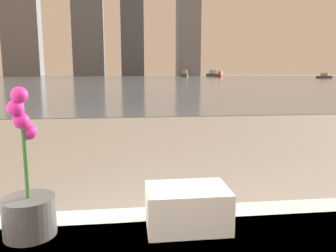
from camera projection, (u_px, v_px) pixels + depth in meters
potted_orchid at (28, 203)px, 0.90m from camera, size 0.14×0.14×0.41m
towel_stack at (187, 207)px, 0.95m from camera, size 0.24×0.16×0.12m
harbor_water at (130, 78)px, 61.00m from camera, size 180.00×110.00×0.01m
harbor_boat_1 at (220, 75)px, 75.97m from camera, size 2.82×3.76×1.35m
harbor_boat_3 at (185, 74)px, 80.64m from camera, size 2.62×4.73×1.68m
harbor_boat_4 at (324, 76)px, 58.32m from camera, size 2.00×2.70×0.97m
harbor_boat_5 at (213, 74)px, 85.96m from camera, size 2.56×4.87×1.74m
skyline_tower_1 at (87, 2)px, 110.33m from camera, size 10.04×8.33×49.47m
skyline_tower_2 at (132, 26)px, 113.29m from camera, size 7.77×7.06×34.36m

